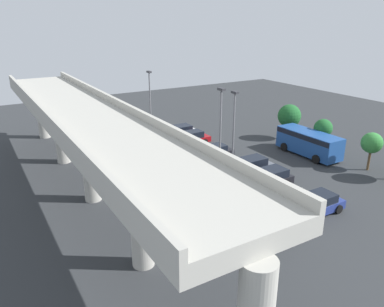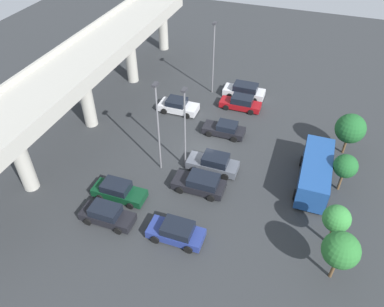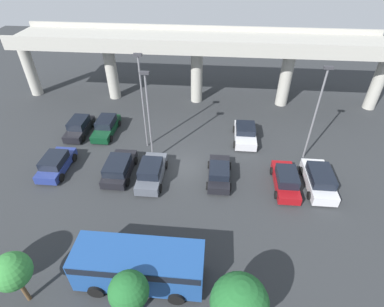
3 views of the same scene
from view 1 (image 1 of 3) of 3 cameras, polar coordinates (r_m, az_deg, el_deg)
name	(u,v)px [view 1 (image 1 of 3)]	position (r m, az deg, el deg)	size (l,w,h in m)	color
ground_plane	(221,169)	(37.41, 4.37, -2.43)	(86.86, 86.86, 0.00)	#2D3033
highway_overpass	(86,127)	(30.12, -15.79, 3.96)	(41.88, 6.12, 8.00)	#ADAAA0
parked_car_0	(262,226)	(26.60, 10.56, -10.79)	(1.97, 4.38, 1.58)	black
parked_car_1	(233,211)	(28.17, 6.33, -8.77)	(2.00, 4.65, 1.55)	#0C381E
parked_car_2	(269,178)	(34.05, 11.65, -3.74)	(2.24, 4.56, 1.59)	black
parked_car_3	(251,167)	(36.20, 9.02, -2.06)	(2.13, 4.72, 1.71)	#515660
parked_car_4	(214,152)	(40.13, 3.36, 0.19)	(2.01, 4.33, 1.44)	black
parked_car_5	(152,155)	(39.27, -6.07, -0.26)	(2.26, 4.39, 1.52)	silver
parked_car_6	(192,138)	(44.62, -0.07, 2.35)	(1.97, 4.63, 1.57)	maroon
parked_car_7	(179,132)	(46.70, -1.99, 3.22)	(2.18, 4.84, 1.65)	silver
parked_car_8	(318,204)	(30.58, 18.61, -7.29)	(2.14, 4.35, 1.54)	navy
shuttle_bus	(309,141)	(42.67, 17.37, 1.78)	(7.45, 2.80, 2.63)	#1E478C
lamp_post_near_aisle	(220,134)	(30.97, 4.32, 3.00)	(0.70, 0.35, 8.99)	slate
lamp_post_mid_lot	(233,131)	(32.99, 6.34, 3.43)	(0.70, 0.35, 8.39)	slate
lamp_post_by_overpass	(150,103)	(43.67, -6.39, 7.67)	(0.70, 0.35, 8.65)	slate
tree_front_centre	(372,143)	(40.19, 25.72, 1.44)	(2.04, 2.04, 3.85)	brown
tree_front_right	(323,128)	(44.07, 19.35, 3.64)	(2.04, 2.04, 3.73)	brown
tree_front_far_right	(289,116)	(47.63, 14.61, 5.57)	(2.82, 2.82, 4.33)	brown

